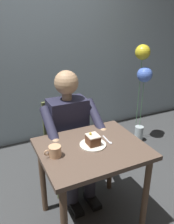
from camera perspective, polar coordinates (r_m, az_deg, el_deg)
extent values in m
plane|color=#383A3B|center=(2.25, 1.10, -24.85)|extent=(14.00, 14.00, 0.00)
cube|color=#94A9B6|center=(3.10, -13.47, 19.32)|extent=(6.40, 0.12, 3.00)
cube|color=brown|center=(1.78, 1.27, -9.12)|extent=(0.81, 0.66, 0.04)
cylinder|color=brown|center=(1.98, 14.42, -19.25)|extent=(0.05, 0.05, 0.72)
cylinder|color=brown|center=(2.32, 5.83, -11.44)|extent=(0.05, 0.05, 0.72)
cylinder|color=brown|center=(2.11, -11.01, -15.85)|extent=(0.05, 0.05, 0.72)
cube|color=#505834|center=(2.37, -4.73, -9.15)|extent=(0.42, 0.42, 0.04)
cube|color=#505834|center=(2.41, -6.56, -1.99)|extent=(0.38, 0.04, 0.45)
cylinder|color=#505834|center=(2.41, 1.16, -14.42)|extent=(0.04, 0.04, 0.41)
cylinder|color=#505834|center=(2.30, -7.23, -16.67)|extent=(0.04, 0.04, 0.41)
cylinder|color=#505834|center=(2.67, -2.35, -10.17)|extent=(0.04, 0.04, 0.41)
cylinder|color=#505834|center=(2.58, -9.87, -11.92)|extent=(0.04, 0.04, 0.41)
cube|color=#242439|center=(2.21, -4.78, -3.23)|extent=(0.36, 0.22, 0.52)
sphere|color=tan|center=(2.06, -5.17, 7.32)|extent=(0.22, 0.22, 0.22)
cylinder|color=tan|center=(2.10, -5.04, 3.92)|extent=(0.09, 0.09, 0.06)
cylinder|color=#242439|center=(2.13, 2.01, -0.84)|extent=(0.08, 0.33, 0.26)
sphere|color=tan|center=(2.05, 4.04, -5.15)|extent=(0.09, 0.09, 0.09)
cylinder|color=#242439|center=(1.98, -9.38, -3.05)|extent=(0.08, 0.33, 0.26)
sphere|color=tan|center=(1.89, -7.76, -7.83)|extent=(0.09, 0.09, 0.09)
cylinder|color=#2C2B36|center=(2.28, -1.30, -10.35)|extent=(0.13, 0.38, 0.14)
cylinder|color=#2C2B36|center=(2.23, -5.61, -11.40)|extent=(0.13, 0.38, 0.14)
cylinder|color=#2C2B36|center=(2.28, 0.69, -17.15)|extent=(0.11, 0.11, 0.39)
cube|color=black|center=(2.36, 1.36, -21.18)|extent=(0.09, 0.22, 0.05)
cylinder|color=#2C2B36|center=(2.23, -3.69, -18.40)|extent=(0.11, 0.11, 0.39)
cube|color=black|center=(2.31, -2.96, -22.50)|extent=(0.09, 0.22, 0.05)
cylinder|color=silver|center=(1.79, 1.46, -8.13)|extent=(0.21, 0.21, 0.01)
cube|color=brown|center=(1.77, 1.48, -7.02)|extent=(0.09, 0.10, 0.07)
cube|color=beige|center=(1.75, 1.49, -5.91)|extent=(0.09, 0.10, 0.01)
sphere|color=gold|center=(1.75, 0.88, -5.39)|extent=(0.02, 0.02, 0.02)
cylinder|color=tan|center=(1.66, -7.99, -9.69)|extent=(0.09, 0.09, 0.08)
torus|color=tan|center=(1.64, -9.91, -9.98)|extent=(0.05, 0.01, 0.05)
cylinder|color=black|center=(1.64, -8.05, -8.67)|extent=(0.08, 0.08, 0.01)
cube|color=silver|center=(1.87, 4.75, -6.71)|extent=(0.02, 0.11, 0.01)
ellipsoid|color=silver|center=(1.82, 5.86, -7.63)|extent=(0.03, 0.04, 0.01)
cylinder|color=#B2C1C6|center=(3.36, 12.79, -5.26)|extent=(0.12, 0.12, 0.22)
sphere|color=yellow|center=(3.07, 13.71, 14.31)|extent=(0.19, 0.19, 0.19)
cylinder|color=#4C9956|center=(3.20, 12.78, 4.43)|extent=(0.01, 0.01, 0.92)
sphere|color=#4F74E1|center=(3.10, 14.19, 9.06)|extent=(0.20, 0.20, 0.20)
cylinder|color=#4C9956|center=(3.22, 13.48, 1.83)|extent=(0.01, 0.01, 0.64)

